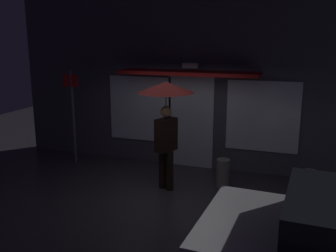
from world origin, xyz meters
The scene contains 6 objects.
ground_plane centered at (0.00, 0.00, 0.00)m, with size 18.00×18.00×0.00m, color #38353A.
building_facade centered at (0.00, 2.34, 2.25)m, with size 9.08×1.00×4.55m.
person_with_umbrella centered at (-0.08, 0.63, 1.77)m, with size 1.12×1.12×2.23m.
street_sign_post centered at (-2.79, 1.47, 1.32)m, with size 0.40×0.07×2.32m.
sidewalk_bollard centered at (1.02, 1.10, 0.30)m, with size 0.28×0.28×0.61m, color slate.
sidewalk_bollard_2 centered at (2.72, 1.03, 0.30)m, with size 0.25×0.25×0.59m, color #9E998E.
Camera 1 is at (2.38, -6.39, 3.09)m, focal length 40.71 mm.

